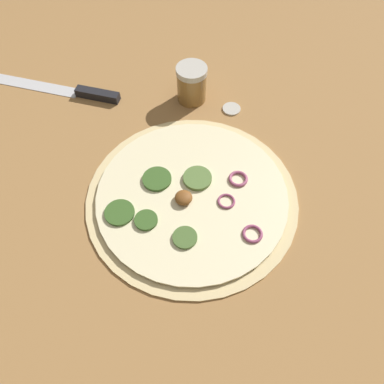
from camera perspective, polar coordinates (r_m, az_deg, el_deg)
ground_plane at (r=0.66m, az=-0.00°, el=-0.85°), size 3.00×3.00×0.00m
pizza at (r=0.65m, az=-0.11°, el=-0.61°), size 0.37×0.37×0.03m
knife at (r=0.87m, az=-17.59°, el=14.47°), size 0.13×0.32×0.02m
spice_jar at (r=0.80m, az=-0.06°, el=16.18°), size 0.06×0.06×0.08m
loose_cap at (r=0.80m, az=6.05°, el=12.58°), size 0.04×0.04×0.01m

